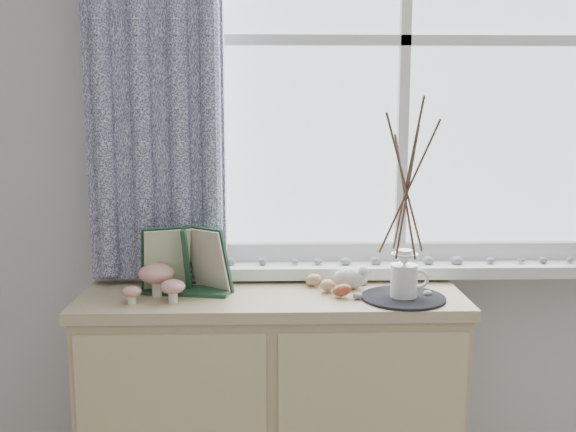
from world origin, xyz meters
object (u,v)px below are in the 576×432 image
object	(u,v)px
sideboard	(272,416)
toadstool_cluster	(157,279)
twig_pitcher	(407,183)
botanical_book	(186,261)

from	to	relation	value
sideboard	toadstool_cluster	bearing A→B (deg)	-168.88
toadstool_cluster	twig_pitcher	distance (m)	0.81
botanical_book	sideboard	bearing A→B (deg)	17.87
sideboard	botanical_book	size ratio (longest dim) A/B	3.85
botanical_book	twig_pitcher	world-z (taller)	twig_pitcher
botanical_book	toadstool_cluster	xyz separation A→B (m)	(-0.08, -0.03, -0.05)
sideboard	twig_pitcher	distance (m)	0.88
twig_pitcher	botanical_book	bearing A→B (deg)	-179.21
sideboard	twig_pitcher	size ratio (longest dim) A/B	1.95
botanical_book	twig_pitcher	distance (m)	0.71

